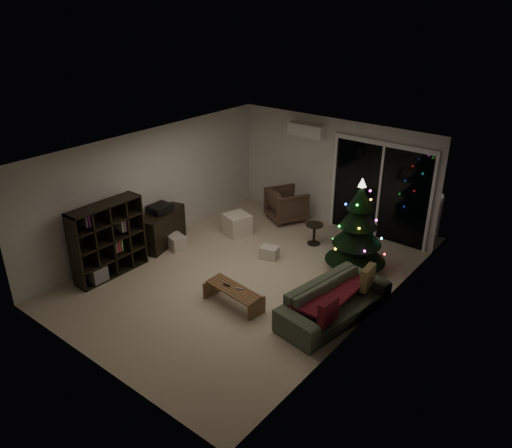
{
  "coord_description": "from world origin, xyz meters",
  "views": [
    {
      "loc": [
        5.4,
        -6.32,
        4.99
      ],
      "look_at": [
        0.1,
        0.3,
        1.05
      ],
      "focal_mm": 35.0,
      "sensor_mm": 36.0,
      "label": 1
    }
  ],
  "objects_px": {
    "armchair": "(286,205)",
    "bookshelf": "(102,237)",
    "media_cabinet": "(162,228)",
    "christmas_tree": "(358,226)",
    "coffee_table": "(233,297)",
    "sofa": "(334,301)"
  },
  "relations": [
    {
      "from": "bookshelf",
      "to": "sofa",
      "type": "distance_m",
      "value": 4.56
    },
    {
      "from": "armchair",
      "to": "coffee_table",
      "type": "height_order",
      "value": "armchair"
    },
    {
      "from": "bookshelf",
      "to": "media_cabinet",
      "type": "relative_size",
      "value": 1.2
    },
    {
      "from": "bookshelf",
      "to": "sofa",
      "type": "relative_size",
      "value": 0.69
    },
    {
      "from": "coffee_table",
      "to": "christmas_tree",
      "type": "relative_size",
      "value": 0.57
    },
    {
      "from": "sofa",
      "to": "coffee_table",
      "type": "bearing_deg",
      "value": 125.96
    },
    {
      "from": "bookshelf",
      "to": "media_cabinet",
      "type": "xyz_separation_m",
      "value": [
        0.0,
        1.46,
        -0.35
      ]
    },
    {
      "from": "media_cabinet",
      "to": "armchair",
      "type": "height_order",
      "value": "armchair"
    },
    {
      "from": "armchair",
      "to": "christmas_tree",
      "type": "xyz_separation_m",
      "value": [
        2.46,
        -1.12,
        0.57
      ]
    },
    {
      "from": "bookshelf",
      "to": "christmas_tree",
      "type": "relative_size",
      "value": 0.77
    },
    {
      "from": "armchair",
      "to": "christmas_tree",
      "type": "distance_m",
      "value": 2.76
    },
    {
      "from": "coffee_table",
      "to": "christmas_tree",
      "type": "xyz_separation_m",
      "value": [
        1.04,
        2.44,
        0.78
      ]
    },
    {
      "from": "bookshelf",
      "to": "armchair",
      "type": "xyz_separation_m",
      "value": [
        1.34,
        4.22,
        -0.35
      ]
    },
    {
      "from": "media_cabinet",
      "to": "armchair",
      "type": "distance_m",
      "value": 3.06
    },
    {
      "from": "sofa",
      "to": "christmas_tree",
      "type": "relative_size",
      "value": 1.11
    },
    {
      "from": "armchair",
      "to": "bookshelf",
      "type": "bearing_deg",
      "value": 101.22
    },
    {
      "from": "bookshelf",
      "to": "media_cabinet",
      "type": "distance_m",
      "value": 1.51
    },
    {
      "from": "christmas_tree",
      "to": "bookshelf",
      "type": "bearing_deg",
      "value": -140.8
    },
    {
      "from": "sofa",
      "to": "coffee_table",
      "type": "distance_m",
      "value": 1.75
    },
    {
      "from": "media_cabinet",
      "to": "christmas_tree",
      "type": "relative_size",
      "value": 0.64
    },
    {
      "from": "media_cabinet",
      "to": "armchair",
      "type": "xyz_separation_m",
      "value": [
        1.34,
        2.75,
        0.0
      ]
    },
    {
      "from": "media_cabinet",
      "to": "coffee_table",
      "type": "relative_size",
      "value": 1.11
    }
  ]
}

